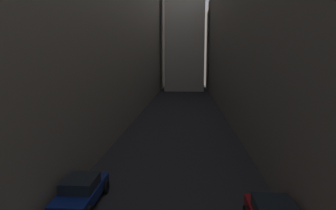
# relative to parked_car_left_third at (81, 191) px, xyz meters

# --- Properties ---
(ground_plane) EXTENTS (264.00, 264.00, 0.00)m
(ground_plane) POSITION_rel_parked_car_left_third_xyz_m (4.40, 30.67, -0.75)
(ground_plane) COLOR black
(building_block_left) EXTENTS (14.92, 108.00, 25.91)m
(building_block_left) POSITION_rel_parked_car_left_third_xyz_m (-8.56, 32.67, 12.21)
(building_block_left) COLOR #756B5B
(building_block_left) RESTS_ON ground
(building_block_right) EXTENTS (11.40, 108.00, 20.47)m
(building_block_right) POSITION_rel_parked_car_left_third_xyz_m (15.60, 32.67, 9.49)
(building_block_right) COLOR #60594F
(building_block_right) RESTS_ON ground
(parked_car_left_third) EXTENTS (1.91, 4.18, 1.45)m
(parked_car_left_third) POSITION_rel_parked_car_left_third_xyz_m (0.00, 0.00, 0.00)
(parked_car_left_third) COLOR navy
(parked_car_left_third) RESTS_ON ground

